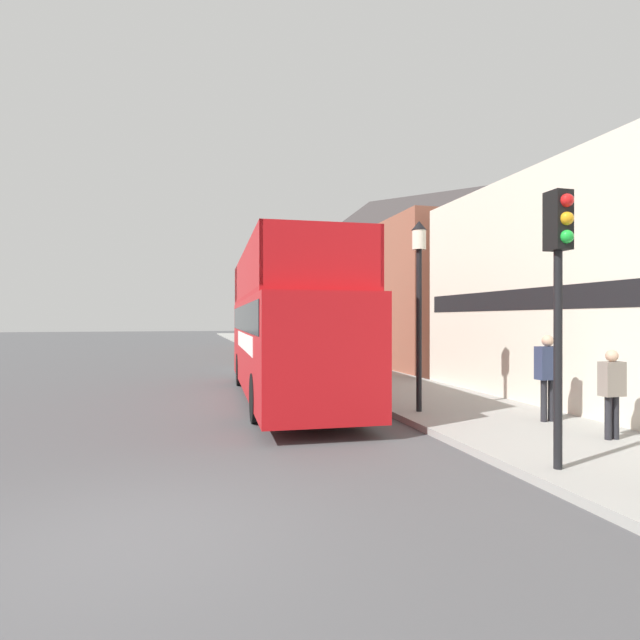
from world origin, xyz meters
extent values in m
plane|color=#4C4C4F|center=(0.00, 21.00, 0.00)|extent=(144.00, 144.00, 0.00)
cube|color=#999993|center=(7.07, 18.00, 0.07)|extent=(3.75, 108.00, 0.14)
cube|color=black|center=(9.00, 3.65, 2.80)|extent=(0.12, 13.20, 0.55)
cube|color=#935642|center=(11.95, 24.52, 3.31)|extent=(6.00, 25.47, 6.61)
pyramid|color=#383333|center=(11.95, 24.52, 8.22)|extent=(6.00, 25.47, 3.22)
cube|color=red|center=(3.33, 8.51, 1.56)|extent=(2.95, 10.70, 2.52)
cube|color=white|center=(3.30, 7.99, 1.69)|extent=(2.74, 5.94, 0.45)
cube|color=black|center=(3.33, 8.51, 2.32)|extent=(2.94, 9.85, 0.70)
cube|color=red|center=(3.33, 8.51, 2.87)|extent=(2.91, 9.85, 0.10)
cube|color=red|center=(2.15, 8.57, 3.54)|extent=(0.54, 9.73, 1.24)
cube|color=red|center=(4.51, 8.46, 3.54)|extent=(0.54, 9.73, 1.24)
cube|color=red|center=(3.09, 3.68, 3.54)|extent=(2.44, 0.19, 1.24)
cube|color=red|center=(3.53, 12.64, 3.54)|extent=(2.51, 1.60, 1.24)
cylinder|color=black|center=(2.39, 11.85, 0.55)|extent=(0.33, 1.11, 1.09)
cylinder|color=black|center=(4.59, 11.74, 0.55)|extent=(0.33, 1.11, 1.09)
cylinder|color=black|center=(2.09, 5.50, 0.55)|extent=(0.33, 1.11, 1.09)
cylinder|color=black|center=(4.28, 5.39, 0.55)|extent=(0.33, 1.11, 1.09)
cube|color=silver|center=(4.06, 17.18, 0.53)|extent=(1.85, 4.03, 0.72)
cube|color=black|center=(4.06, 17.07, 1.19)|extent=(1.59, 1.95, 0.60)
cylinder|color=black|center=(3.22, 18.40, 0.31)|extent=(0.21, 0.63, 0.62)
cylinder|color=black|center=(4.84, 18.44, 0.31)|extent=(0.21, 0.63, 0.62)
cylinder|color=black|center=(3.28, 15.93, 0.31)|extent=(0.21, 0.63, 0.62)
cylinder|color=black|center=(4.90, 15.97, 0.31)|extent=(0.21, 0.63, 0.62)
cylinder|color=#232328|center=(7.84, 1.75, 0.53)|extent=(0.12, 0.12, 0.78)
cylinder|color=#232328|center=(8.00, 1.75, 0.53)|extent=(0.12, 0.12, 0.78)
cube|color=gray|center=(7.92, 1.75, 1.22)|extent=(0.42, 0.23, 0.61)
sphere|color=tan|center=(7.92, 1.75, 1.64)|extent=(0.21, 0.21, 0.21)
cylinder|color=#232328|center=(7.82, 3.38, 0.58)|extent=(0.13, 0.13, 0.88)
cylinder|color=#232328|center=(8.01, 3.38, 0.58)|extent=(0.13, 0.13, 0.88)
cube|color=#2D3856|center=(7.91, 3.38, 1.37)|extent=(0.48, 0.26, 0.70)
sphere|color=tan|center=(7.91, 3.38, 1.84)|extent=(0.24, 0.24, 0.24)
cylinder|color=black|center=(5.73, 0.53, 1.71)|extent=(0.12, 0.12, 3.14)
cube|color=black|center=(5.73, 0.53, 3.70)|extent=(0.28, 0.31, 0.85)
sphere|color=red|center=(5.73, 0.36, 3.96)|extent=(0.19, 0.19, 0.19)
sphere|color=orange|center=(5.73, 0.36, 3.70)|extent=(0.19, 0.19, 0.19)
sphere|color=green|center=(5.73, 0.36, 3.45)|extent=(0.19, 0.19, 0.19)
cylinder|color=black|center=(5.82, 5.13, 2.03)|extent=(0.13, 0.13, 3.78)
cylinder|color=silver|center=(5.82, 5.13, 4.14)|extent=(0.32, 0.32, 0.45)
cone|color=black|center=(5.82, 5.13, 4.48)|extent=(0.35, 0.35, 0.22)
cylinder|color=black|center=(5.87, 14.93, 2.00)|extent=(0.13, 0.13, 3.73)
cylinder|color=silver|center=(5.87, 14.93, 4.09)|extent=(0.32, 0.32, 0.45)
cone|color=black|center=(5.87, 14.93, 4.43)|extent=(0.35, 0.35, 0.22)
camera|label=1|loc=(0.56, -5.49, 2.29)|focal=28.00mm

